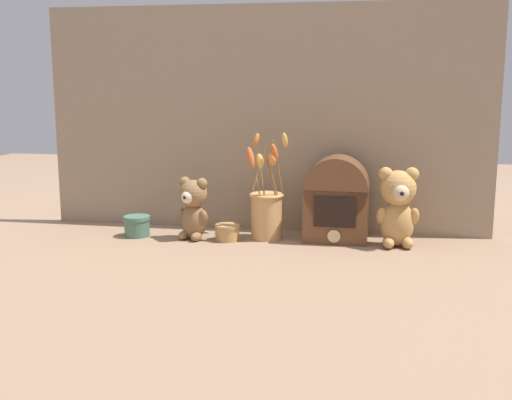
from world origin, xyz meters
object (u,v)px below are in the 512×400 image
object	(u,v)px
flower_vase	(266,210)
decorative_tin_short	(137,226)
vintage_radio	(337,200)
teddy_bear_large	(398,206)
teddy_bear_medium	(193,207)
decorative_tin_tall	(227,233)

from	to	relation	value
flower_vase	decorative_tin_short	size ratio (longest dim) A/B	4.03
flower_vase	vintage_radio	xyz separation A→B (m)	(0.21, 0.02, 0.03)
teddy_bear_large	teddy_bear_medium	world-z (taller)	teddy_bear_large
decorative_tin_short	vintage_radio	bearing A→B (deg)	5.79
teddy_bear_large	teddy_bear_medium	size ratio (longest dim) A/B	1.23
vintage_radio	decorative_tin_tall	bearing A→B (deg)	-168.81
teddy_bear_medium	decorative_tin_short	xyz separation A→B (m)	(-0.18, -0.00, -0.07)
decorative_tin_tall	decorative_tin_short	size ratio (longest dim) A/B	0.93
vintage_radio	decorative_tin_tall	distance (m)	0.35
teddy_bear_large	decorative_tin_tall	distance (m)	0.51
teddy_bear_large	flower_vase	distance (m)	0.39
teddy_bear_large	vintage_radio	bearing A→B (deg)	166.95
teddy_bear_medium	decorative_tin_tall	world-z (taller)	teddy_bear_medium
vintage_radio	decorative_tin_short	distance (m)	0.62
teddy_bear_medium	vintage_radio	bearing A→B (deg)	8.18
teddy_bear_medium	teddy_bear_large	bearing A→B (deg)	1.91
teddy_bear_large	vintage_radio	xyz separation A→B (m)	(-0.18, 0.04, 0.00)
teddy_bear_large	decorative_tin_short	bearing A→B (deg)	-178.51
teddy_bear_medium	decorative_tin_short	world-z (taller)	teddy_bear_medium
teddy_bear_medium	decorative_tin_tall	size ratio (longest dim) A/B	2.49
decorative_tin_short	flower_vase	bearing A→B (deg)	6.15
decorative_tin_tall	decorative_tin_short	world-z (taller)	decorative_tin_short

